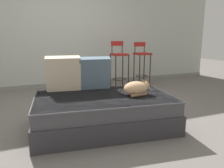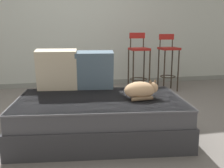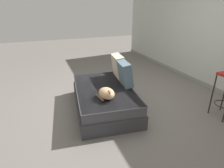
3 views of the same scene
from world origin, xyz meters
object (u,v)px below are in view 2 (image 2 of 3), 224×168
object	(u,v)px
throw_pillow_middle	(94,70)
cat	(141,90)
throw_pillow_corner	(57,70)
bar_stool_near_window	(139,58)
bar_stool_by_doorway	(168,57)
couch	(100,117)

from	to	relation	value
throw_pillow_middle	cat	size ratio (longest dim) A/B	1.25
throw_pillow_corner	bar_stool_near_window	bearing A→B (deg)	44.16
throw_pillow_corner	bar_stool_by_doorway	bearing A→B (deg)	34.92
cat	throw_pillow_corner	bearing A→B (deg)	145.72
cat	couch	bearing A→B (deg)	167.24
bar_stool_near_window	bar_stool_by_doorway	bearing A→B (deg)	0.03
bar_stool_by_doorway	throw_pillow_corner	bearing A→B (deg)	-145.08
throw_pillow_corner	cat	distance (m)	1.00
couch	throw_pillow_middle	world-z (taller)	throw_pillow_middle
couch	throw_pillow_corner	world-z (taller)	throw_pillow_corner
couch	throw_pillow_corner	distance (m)	0.76
couch	bar_stool_near_window	distance (m)	2.14
couch	cat	size ratio (longest dim) A/B	4.95
cat	bar_stool_by_doorway	xyz separation A→B (m)	(1.17, 1.94, 0.12)
throw_pillow_middle	cat	distance (m)	0.65
throw_pillow_corner	bar_stool_by_doorway	size ratio (longest dim) A/B	0.47
throw_pillow_corner	cat	bearing A→B (deg)	-34.28
throw_pillow_middle	bar_stool_by_doorway	xyz separation A→B (m)	(1.56, 1.44, -0.02)
couch	cat	bearing A→B (deg)	-12.76
cat	bar_stool_by_doorway	world-z (taller)	bar_stool_by_doorway
cat	throw_pillow_middle	bearing A→B (deg)	128.32
throw_pillow_corner	cat	size ratio (longest dim) A/B	1.31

